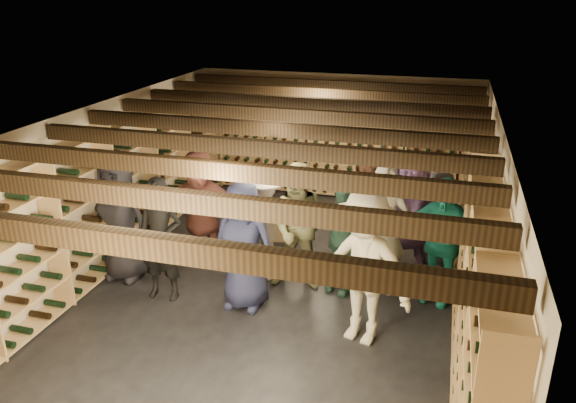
{
  "coord_description": "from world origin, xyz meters",
  "views": [
    {
      "loc": [
        2.1,
        -6.68,
        3.99
      ],
      "look_at": [
        0.11,
        0.2,
        1.21
      ],
      "focal_mm": 35.0,
      "sensor_mm": 36.0,
      "label": 1
    }
  ],
  "objects_px": {
    "person_0": "(120,220)",
    "person_11": "(409,215)",
    "crate_stack_left": "(245,212)",
    "person_6": "(243,246)",
    "person_12": "(437,219)",
    "person_10": "(342,238)",
    "person_7": "(383,230)",
    "person_2": "(301,228)",
    "person_9": "(263,225)",
    "person_4": "(441,241)",
    "person_8": "(370,213)",
    "crate_stack_right": "(287,224)",
    "crate_loose": "(374,251)",
    "person_3": "(364,269)",
    "person_5": "(200,206)",
    "person_1": "(161,240)"
  },
  "relations": [
    {
      "from": "person_5",
      "to": "person_7",
      "type": "distance_m",
      "value": 2.79
    },
    {
      "from": "person_5",
      "to": "person_6",
      "type": "bearing_deg",
      "value": -46.13
    },
    {
      "from": "person_7",
      "to": "person_12",
      "type": "bearing_deg",
      "value": 57.39
    },
    {
      "from": "person_2",
      "to": "person_3",
      "type": "height_order",
      "value": "person_3"
    },
    {
      "from": "crate_loose",
      "to": "person_3",
      "type": "bearing_deg",
      "value": -86.2
    },
    {
      "from": "person_3",
      "to": "person_7",
      "type": "height_order",
      "value": "person_3"
    },
    {
      "from": "crate_stack_left",
      "to": "person_3",
      "type": "distance_m",
      "value": 3.61
    },
    {
      "from": "person_6",
      "to": "person_11",
      "type": "distance_m",
      "value": 2.47
    },
    {
      "from": "person_4",
      "to": "person_10",
      "type": "relative_size",
      "value": 1.1
    },
    {
      "from": "person_6",
      "to": "person_3",
      "type": "bearing_deg",
      "value": -9.9
    },
    {
      "from": "person_2",
      "to": "person_12",
      "type": "height_order",
      "value": "person_2"
    },
    {
      "from": "person_4",
      "to": "person_11",
      "type": "xyz_separation_m",
      "value": [
        -0.46,
        0.66,
        0.05
      ]
    },
    {
      "from": "person_10",
      "to": "crate_loose",
      "type": "bearing_deg",
      "value": 99.32
    },
    {
      "from": "person_7",
      "to": "person_9",
      "type": "relative_size",
      "value": 1.07
    },
    {
      "from": "person_6",
      "to": "person_7",
      "type": "distance_m",
      "value": 1.89
    },
    {
      "from": "crate_stack_left",
      "to": "crate_loose",
      "type": "xyz_separation_m",
      "value": [
        2.27,
        -0.36,
        -0.25
      ]
    },
    {
      "from": "crate_loose",
      "to": "person_11",
      "type": "xyz_separation_m",
      "value": [
        0.52,
        -0.41,
        0.84
      ]
    },
    {
      "from": "person_0",
      "to": "person_11",
      "type": "relative_size",
      "value": 0.97
    },
    {
      "from": "person_4",
      "to": "person_10",
      "type": "height_order",
      "value": "person_4"
    },
    {
      "from": "person_2",
      "to": "person_12",
      "type": "relative_size",
      "value": 1.22
    },
    {
      "from": "person_5",
      "to": "person_4",
      "type": "bearing_deg",
      "value": -5.38
    },
    {
      "from": "person_10",
      "to": "person_4",
      "type": "bearing_deg",
      "value": 28.39
    },
    {
      "from": "crate_loose",
      "to": "person_5",
      "type": "distance_m",
      "value": 2.79
    },
    {
      "from": "person_4",
      "to": "person_6",
      "type": "xyz_separation_m",
      "value": [
        -2.43,
        -0.83,
        -0.02
      ]
    },
    {
      "from": "person_5",
      "to": "person_6",
      "type": "relative_size",
      "value": 1.01
    },
    {
      "from": "person_3",
      "to": "person_8",
      "type": "distance_m",
      "value": 1.74
    },
    {
      "from": "person_7",
      "to": "person_12",
      "type": "xyz_separation_m",
      "value": [
        0.68,
        1.0,
        -0.17
      ]
    },
    {
      "from": "person_11",
      "to": "person_6",
      "type": "bearing_deg",
      "value": -135.91
    },
    {
      "from": "person_12",
      "to": "crate_stack_left",
      "type": "bearing_deg",
      "value": -162.87
    },
    {
      "from": "crate_loose",
      "to": "person_1",
      "type": "height_order",
      "value": "person_1"
    },
    {
      "from": "person_0",
      "to": "person_5",
      "type": "xyz_separation_m",
      "value": [
        0.83,
        0.87,
        -0.03
      ]
    },
    {
      "from": "person_2",
      "to": "person_3",
      "type": "xyz_separation_m",
      "value": [
        1.0,
        -1.01,
        0.04
      ]
    },
    {
      "from": "crate_stack_right",
      "to": "crate_loose",
      "type": "distance_m",
      "value": 1.52
    },
    {
      "from": "person_8",
      "to": "person_3",
      "type": "bearing_deg",
      "value": -99.84
    },
    {
      "from": "crate_stack_left",
      "to": "person_1",
      "type": "distance_m",
      "value": 2.44
    },
    {
      "from": "crate_stack_right",
      "to": "person_10",
      "type": "distance_m",
      "value": 1.93
    },
    {
      "from": "person_0",
      "to": "crate_stack_left",
      "type": "bearing_deg",
      "value": 66.73
    },
    {
      "from": "crate_stack_right",
      "to": "person_12",
      "type": "bearing_deg",
      "value": -6.6
    },
    {
      "from": "person_2",
      "to": "person_9",
      "type": "distance_m",
      "value": 0.59
    },
    {
      "from": "person_4",
      "to": "person_8",
      "type": "distance_m",
      "value": 1.15
    },
    {
      "from": "person_3",
      "to": "person_9",
      "type": "relative_size",
      "value": 1.11
    },
    {
      "from": "person_3",
      "to": "person_4",
      "type": "distance_m",
      "value": 1.44
    },
    {
      "from": "crate_loose",
      "to": "person_10",
      "type": "height_order",
      "value": "person_10"
    },
    {
      "from": "crate_stack_left",
      "to": "person_6",
      "type": "distance_m",
      "value": 2.47
    },
    {
      "from": "person_4",
      "to": "person_12",
      "type": "xyz_separation_m",
      "value": [
        -0.08,
        1.05,
        -0.13
      ]
    },
    {
      "from": "crate_stack_left",
      "to": "person_9",
      "type": "bearing_deg",
      "value": -61.32
    },
    {
      "from": "person_6",
      "to": "person_10",
      "type": "height_order",
      "value": "person_6"
    },
    {
      "from": "crate_loose",
      "to": "person_12",
      "type": "distance_m",
      "value": 1.12
    },
    {
      "from": "person_7",
      "to": "person_5",
      "type": "bearing_deg",
      "value": 176.65
    },
    {
      "from": "person_8",
      "to": "person_12",
      "type": "xyz_separation_m",
      "value": [
        0.92,
        0.5,
        -0.19
      ]
    }
  ]
}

